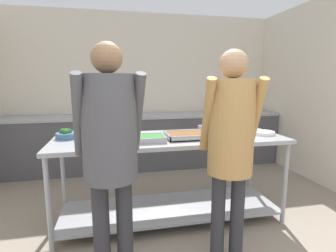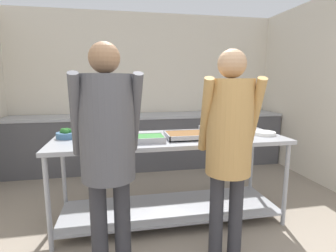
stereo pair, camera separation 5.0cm
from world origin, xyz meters
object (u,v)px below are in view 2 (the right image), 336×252
(guest_serving_left, at_px, (229,137))
(serving_tray_vegetables, at_px, (187,136))
(plate_stack, at_px, (264,133))
(serving_tray_greens, at_px, (145,139))
(water_bottle, at_px, (209,108))
(sauce_pan, at_px, (102,132))
(guest_serving_right, at_px, (108,140))
(serving_tray_roast, at_px, (221,129))
(broccoli_bowl, at_px, (67,134))

(guest_serving_left, bearing_deg, serving_tray_vegetables, 100.23)
(plate_stack, bearing_deg, serving_tray_greens, -177.27)
(serving_tray_greens, xyz_separation_m, water_bottle, (1.33, 1.89, 0.09))
(sauce_pan, distance_m, guest_serving_right, 1.00)
(serving_tray_greens, bearing_deg, water_bottle, 54.87)
(guest_serving_right, bearing_deg, serving_tray_greens, 62.87)
(plate_stack, xyz_separation_m, guest_serving_right, (-1.62, -0.69, 0.15))
(guest_serving_left, height_order, guest_serving_right, guest_serving_right)
(guest_serving_left, bearing_deg, water_bottle, 73.44)
(serving_tray_roast, bearing_deg, plate_stack, -35.72)
(serving_tray_vegetables, height_order, water_bottle, water_bottle)
(broccoli_bowl, relative_size, guest_serving_right, 0.12)
(broccoli_bowl, distance_m, water_bottle, 2.63)
(sauce_pan, distance_m, water_bottle, 2.32)
(serving_tray_vegetables, relative_size, water_bottle, 1.87)
(serving_tray_roast, relative_size, guest_serving_right, 0.26)
(guest_serving_right, bearing_deg, water_bottle, 56.74)
(guest_serving_left, bearing_deg, serving_tray_roast, 70.67)
(serving_tray_roast, distance_m, guest_serving_left, 1.05)
(broccoli_bowl, distance_m, serving_tray_roast, 1.68)
(sauce_pan, distance_m, serving_tray_roast, 1.34)
(sauce_pan, height_order, serving_tray_greens, sauce_pan)
(sauce_pan, height_order, water_bottle, water_bottle)
(serving_tray_greens, bearing_deg, guest_serving_left, -48.71)
(guest_serving_left, bearing_deg, guest_serving_right, 178.39)
(serving_tray_greens, bearing_deg, guest_serving_right, -117.13)
(water_bottle, bearing_deg, guest_serving_right, -123.26)
(serving_tray_vegetables, distance_m, serving_tray_roast, 0.55)
(sauce_pan, distance_m, guest_serving_left, 1.43)
(guest_serving_right, bearing_deg, sauce_pan, 95.61)
(sauce_pan, xyz_separation_m, serving_tray_vegetables, (0.86, -0.30, -0.01))
(serving_tray_greens, height_order, water_bottle, water_bottle)
(serving_tray_roast, distance_m, plate_stack, 0.47)
(serving_tray_roast, bearing_deg, guest_serving_left, -109.33)
(serving_tray_vegetables, bearing_deg, guest_serving_right, -137.67)
(sauce_pan, xyz_separation_m, serving_tray_greens, (0.42, -0.36, -0.01))
(serving_tray_roast, xyz_separation_m, guest_serving_right, (-1.24, -0.96, 0.14))
(plate_stack, height_order, guest_serving_left, guest_serving_left)
(broccoli_bowl, height_order, serving_tray_greens, broccoli_bowl)
(plate_stack, relative_size, guest_serving_right, 0.14)
(serving_tray_vegetables, distance_m, plate_stack, 0.86)
(serving_tray_greens, height_order, serving_tray_roast, same)
(serving_tray_vegetables, relative_size, serving_tray_roast, 0.97)
(sauce_pan, xyz_separation_m, guest_serving_right, (0.10, -0.99, 0.13))
(serving_tray_roast, height_order, guest_serving_right, guest_serving_right)
(guest_serving_right, distance_m, water_bottle, 3.01)
(sauce_pan, bearing_deg, guest_serving_right, -84.39)
(broccoli_bowl, relative_size, serving_tray_greens, 0.56)
(serving_tray_roast, bearing_deg, serving_tray_greens, -159.97)
(guest_serving_left, distance_m, guest_serving_right, 0.89)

